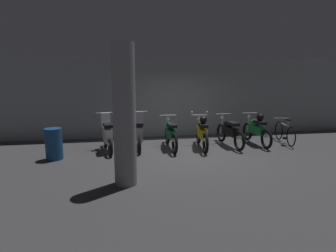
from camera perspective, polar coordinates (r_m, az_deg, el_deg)
name	(u,v)px	position (r m, az deg, el deg)	size (l,w,h in m)	color
ground_plane	(191,153)	(8.70, 4.64, -5.50)	(80.00, 80.00, 0.00)	#424244
back_wall	(174,97)	(11.06, 1.25, 5.89)	(16.00, 0.30, 3.02)	gray
motorbike_slot_0	(107,135)	(8.99, -12.19, -1.73)	(0.56, 1.67, 1.18)	black
motorbike_slot_1	(140,133)	(9.14, -5.79, -1.35)	(0.56, 1.68, 1.18)	black
motorbike_slot_2	(171,134)	(9.12, 0.56, -1.54)	(0.56, 1.95, 1.03)	black
motorbike_slot_3	(202,132)	(9.22, 6.88, -1.25)	(0.59, 1.95, 1.15)	black
motorbike_slot_4	(229,132)	(9.67, 12.35, -1.10)	(0.56, 1.95, 1.03)	black
motorbike_slot_5	(257,129)	(10.14, 17.50, -0.61)	(0.56, 1.95, 1.08)	black
bicycle	(285,133)	(10.70, 22.58, -1.27)	(0.50, 1.71, 0.89)	black
support_pillar	(124,116)	(6.01, -8.84, 2.02)	(0.49, 0.49, 3.02)	gray
trash_bin	(54,144)	(8.59, -22.13, -3.38)	(0.47, 0.47, 0.89)	navy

